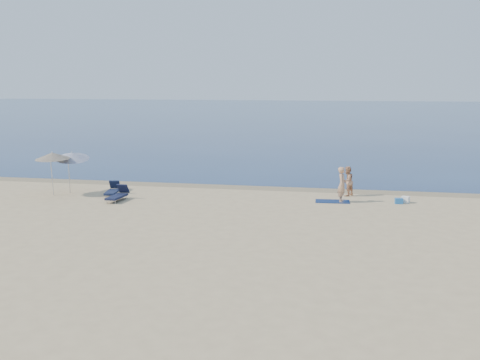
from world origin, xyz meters
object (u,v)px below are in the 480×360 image
person_right (347,181)px  umbrella_near (72,156)px  blue_cooler (399,201)px  person_left (342,185)px

person_right → umbrella_near: umbrella_near is taller
person_right → umbrella_near: bearing=-50.1°
person_right → blue_cooler: bearing=91.1°
blue_cooler → umbrella_near: 17.86m
person_left → blue_cooler: size_ratio=4.62×
blue_cooler → person_left: bearing=177.9°
person_left → person_right: 1.82m
person_left → person_right: (0.22, 1.81, -0.11)m
person_left → blue_cooler: (2.87, 0.19, -0.78)m
person_right → umbrella_near: size_ratio=0.66×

